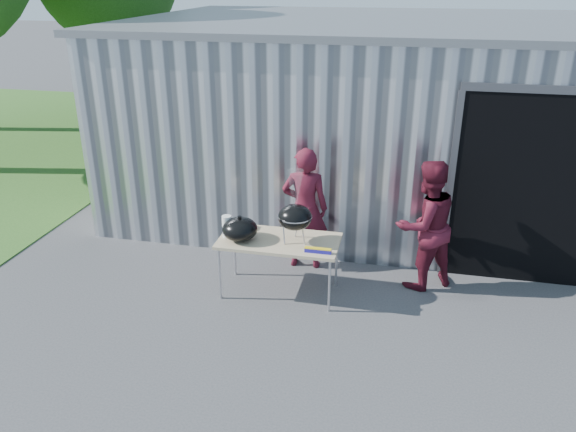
% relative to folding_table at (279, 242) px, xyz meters
% --- Properties ---
extents(ground, '(80.00, 80.00, 0.00)m').
position_rel_folding_table_xyz_m(ground, '(-0.01, -0.70, -0.71)').
color(ground, '#3F3F42').
extents(building, '(8.20, 6.20, 3.10)m').
position_rel_folding_table_xyz_m(building, '(0.91, 3.89, 0.83)').
color(building, silver).
rests_on(building, ground).
extents(folding_table, '(1.50, 0.75, 0.75)m').
position_rel_folding_table_xyz_m(folding_table, '(0.00, 0.00, 0.00)').
color(folding_table, tan).
rests_on(folding_table, ground).
extents(kettle_grill, '(0.42, 0.42, 0.93)m').
position_rel_folding_table_xyz_m(kettle_grill, '(0.20, -0.02, 0.46)').
color(kettle_grill, black).
rests_on(kettle_grill, folding_table).
extents(grill_lid, '(0.44, 0.44, 0.32)m').
position_rel_folding_table_xyz_m(grill_lid, '(-0.47, -0.10, 0.18)').
color(grill_lid, black).
rests_on(grill_lid, folding_table).
extents(paper_towels, '(0.12, 0.12, 0.28)m').
position_rel_folding_table_xyz_m(paper_towels, '(-0.66, -0.05, 0.18)').
color(paper_towels, white).
rests_on(paper_towels, folding_table).
extents(white_tub, '(0.20, 0.15, 0.10)m').
position_rel_folding_table_xyz_m(white_tub, '(-0.55, 0.23, 0.09)').
color(white_tub, white).
rests_on(white_tub, folding_table).
extents(foil_box, '(0.32, 0.06, 0.06)m').
position_rel_folding_table_xyz_m(foil_box, '(0.53, -0.25, 0.07)').
color(foil_box, '#1C1692').
rests_on(foil_box, folding_table).
extents(person_cook, '(0.66, 0.46, 1.72)m').
position_rel_folding_table_xyz_m(person_cook, '(0.17, 0.80, 0.15)').
color(person_cook, '#521221').
rests_on(person_cook, ground).
extents(person_bystander, '(1.06, 1.01, 1.72)m').
position_rel_folding_table_xyz_m(person_bystander, '(1.77, 0.59, 0.15)').
color(person_bystander, '#521221').
rests_on(person_bystander, ground).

